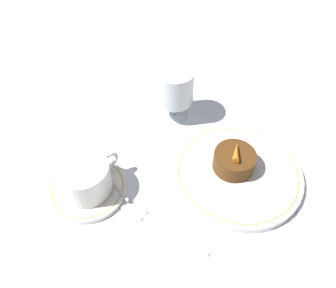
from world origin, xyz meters
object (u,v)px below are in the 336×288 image
Objects in this scene: wine_glass at (175,89)px; dinner_plate at (237,173)px; coffee_cup at (85,177)px; dessert_cake at (234,161)px; fork at (153,221)px.

dinner_plate is at bearing -98.12° from wine_glass.
coffee_cup is at bearing 144.02° from dinner_plate.
dessert_cake is at bearing -33.66° from coffee_cup.
coffee_cup is 1.00× the size of wine_glass.
wine_glass reaches higher than dessert_cake.
coffee_cup reaches higher than dinner_plate.
fork is (0.04, -0.13, -0.04)m from coffee_cup.
dinner_plate is 0.22m from wine_glass.
coffee_cup is 0.26m from wine_glass.
wine_glass reaches higher than fork.
coffee_cup is 1.51× the size of dessert_cake.
fork is 0.19m from dessert_cake.
wine_glass is at bearing 81.45° from dessert_cake.
dessert_cake reaches higher than fork.
dinner_plate reaches higher than fork.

